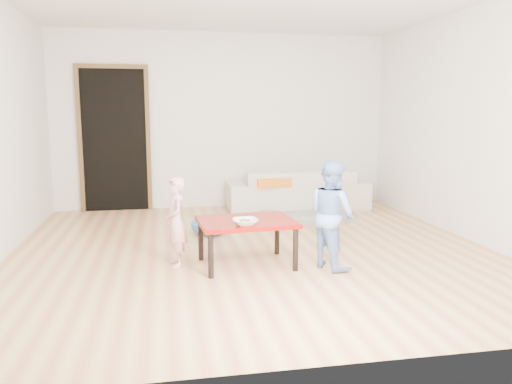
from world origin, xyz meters
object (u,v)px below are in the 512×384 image
object	(u,v)px
bowl	(245,222)
child_pink	(176,222)
child_blue	(332,214)
red_table	(247,243)
basin	(210,228)
sofa	(297,189)

from	to	relation	value
bowl	child_pink	bearing A→B (deg)	151.84
child_pink	child_blue	size ratio (longest dim) A/B	0.84
red_table	child_blue	world-z (taller)	child_blue
basin	sofa	bearing A→B (deg)	42.41
child_blue	red_table	bearing A→B (deg)	53.96
bowl	child_blue	xyz separation A→B (m)	(0.82, 0.02, 0.03)
child_blue	child_pink	bearing A→B (deg)	56.07
bowl	child_pink	world-z (taller)	child_pink
sofa	bowl	xyz separation A→B (m)	(-1.23, -2.80, 0.17)
basin	child_blue	bearing A→B (deg)	-55.81
bowl	basin	xyz separation A→B (m)	(-0.19, 1.50, -0.40)
sofa	bowl	distance (m)	3.06
child_pink	child_blue	bearing A→B (deg)	69.23
bowl	child_blue	distance (m)	0.82
sofa	basin	world-z (taller)	sofa
red_table	bowl	world-z (taller)	bowl
red_table	basin	world-z (taller)	red_table
sofa	red_table	distance (m)	2.84
sofa	child_pink	world-z (taller)	child_pink
bowl	child_blue	size ratio (longest dim) A/B	0.23
bowl	child_pink	xyz separation A→B (m)	(-0.61, 0.33, -0.05)
bowl	child_blue	world-z (taller)	child_blue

